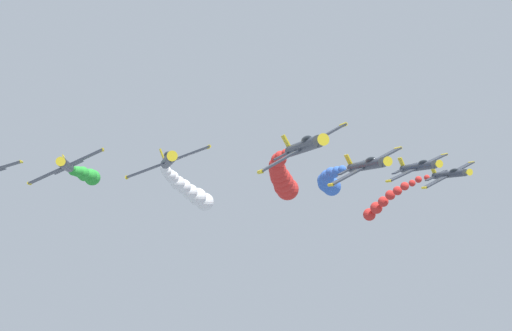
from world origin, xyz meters
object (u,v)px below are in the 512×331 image
airplane_right_inner (168,160)px  airplane_trailing (450,174)px  airplane_left_inner (367,165)px  airplane_lead (304,146)px  airplane_left_outer (419,167)px  airplane_right_outer (66,165)px

airplane_right_inner → airplane_trailing: airplane_trailing is taller
airplane_left_inner → airplane_trailing: airplane_trailing is taller
airplane_left_inner → airplane_trailing: (-23.13, -21.87, 0.56)m
airplane_lead → airplane_left_inner: bearing=-135.7°
airplane_lead → airplane_left_outer: 32.08m
airplane_lead → airplane_right_outer: 30.90m
airplane_left_inner → airplane_right_outer: 34.96m
airplane_right_outer → airplane_right_inner: bearing=137.9°
airplane_lead → airplane_trailing: (-33.57, -32.06, -0.25)m
airplane_lead → airplane_left_outer: airplane_lead is taller
airplane_left_inner → airplane_right_outer: size_ratio=1.00×
airplane_left_outer → airplane_right_outer: 46.04m
airplane_left_inner → airplane_left_outer: airplane_left_outer is taller
airplane_left_inner → airplane_trailing: 31.84m
airplane_lead → airplane_left_inner: 14.61m
airplane_lead → airplane_right_inner: 15.71m
airplane_left_inner → airplane_right_inner: airplane_left_inner is taller
airplane_lead → airplane_right_outer: (22.89, -20.75, -0.56)m
airplane_trailing → airplane_left_inner: bearing=43.4°
airplane_left_inner → airplane_right_inner: size_ratio=1.00×
airplane_right_inner → airplane_right_outer: (11.28, -10.19, 0.09)m
airplane_right_outer → airplane_trailing: airplane_trailing is taller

